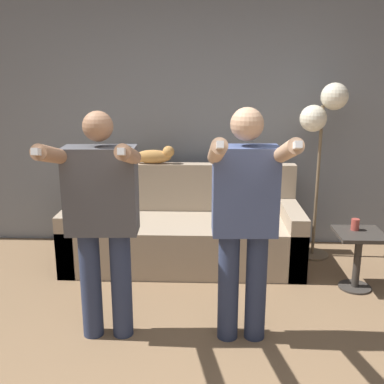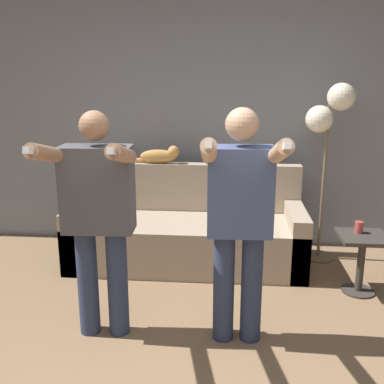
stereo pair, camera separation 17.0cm
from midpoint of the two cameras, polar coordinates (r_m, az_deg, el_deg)
The scene contains 8 objects.
wall_back at distance 4.64m, azimuth 0.07°, elevation 9.10°, with size 10.00×0.05×2.60m.
couch at distance 4.30m, azimuth -2.23°, elevation -5.26°, with size 2.18×0.84×0.90m.
person_left at distance 2.96m, azimuth -13.02°, elevation -2.54°, with size 0.55×0.68×1.54m.
person_right at distance 2.86m, azimuth 5.03°, elevation -2.62°, with size 0.50×0.67×1.56m.
cat at distance 4.44m, azimuth -5.77°, elevation 4.59°, with size 0.50×0.12×0.18m.
floor_lamp at distance 4.35m, azimuth 15.20°, elevation 8.85°, with size 0.43×0.31×1.68m.
side_table at distance 3.96m, azimuth 19.22°, elevation -6.89°, with size 0.38×0.38×0.50m.
cup at distance 3.94m, azimuth 18.86°, elevation -3.94°, with size 0.07×0.07×0.10m.
Camera 1 is at (0.08, -2.05, 1.75)m, focal length 42.00 mm.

